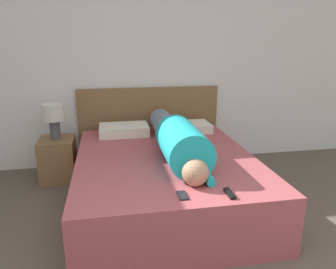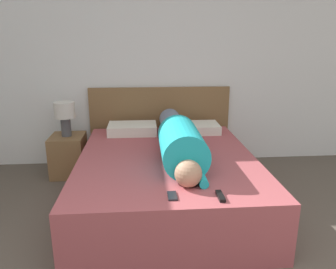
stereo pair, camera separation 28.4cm
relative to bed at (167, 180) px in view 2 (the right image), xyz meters
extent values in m
cube|color=white|center=(0.01, 1.20, 1.06)|extent=(6.14, 0.06, 2.60)
cube|color=#A84C51|center=(0.00, 0.00, 0.00)|extent=(1.62, 2.03, 0.49)
cube|color=brown|center=(0.00, 1.13, 0.24)|extent=(1.74, 0.04, 0.97)
cube|color=brown|center=(-1.09, 0.80, -0.01)|extent=(0.38, 0.42, 0.47)
cylinder|color=#4C4C51|center=(-1.09, 0.80, 0.33)|extent=(0.11, 0.11, 0.21)
cylinder|color=silver|center=(-1.09, 0.80, 0.53)|extent=(0.23, 0.23, 0.18)
sphere|color=tan|center=(0.11, -0.68, 0.35)|extent=(0.20, 0.20, 0.20)
cylinder|color=#1EADB7|center=(0.11, -0.26, 0.43)|extent=(0.37, 0.72, 0.37)
cylinder|color=slate|center=(0.11, 0.53, 0.37)|extent=(0.25, 0.85, 0.25)
cylinder|color=#1EADB7|center=(0.22, -0.63, 0.28)|extent=(0.07, 0.22, 0.07)
cube|color=silver|center=(-0.34, 0.78, 0.30)|extent=(0.55, 0.36, 0.11)
cube|color=silver|center=(0.41, 0.78, 0.29)|extent=(0.52, 0.36, 0.10)
cube|color=black|center=(0.30, -0.87, 0.26)|extent=(0.04, 0.15, 0.02)
cube|color=black|center=(-0.02, -0.83, 0.25)|extent=(0.06, 0.13, 0.01)
camera|label=1|loc=(-0.50, -2.84, 1.29)|focal=35.00mm
camera|label=2|loc=(-0.22, -2.88, 1.29)|focal=35.00mm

